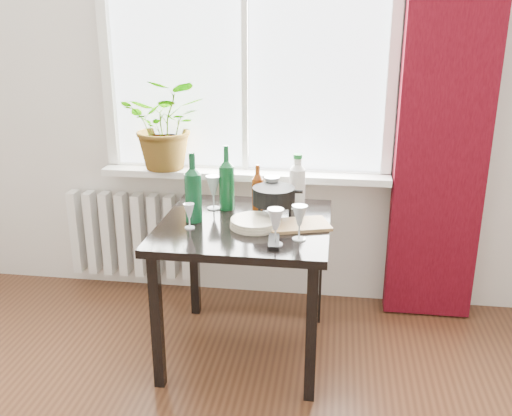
# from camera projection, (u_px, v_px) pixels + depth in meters

# --- Properties ---
(window) EXTENTS (1.72, 0.08, 1.62)m
(window) POSITION_uv_depth(u_px,v_px,m) (245.00, 39.00, 3.23)
(window) COLOR white
(window) RESTS_ON ground
(windowsill) EXTENTS (1.72, 0.20, 0.04)m
(windowsill) POSITION_uv_depth(u_px,v_px,m) (244.00, 174.00, 3.41)
(windowsill) COLOR silver
(windowsill) RESTS_ON ground
(curtain) EXTENTS (0.50, 0.12, 2.56)m
(curtain) POSITION_uv_depth(u_px,v_px,m) (447.00, 99.00, 3.08)
(curtain) COLOR #3B050D
(curtain) RESTS_ON ground
(radiator) EXTENTS (0.80, 0.10, 0.55)m
(radiator) POSITION_uv_depth(u_px,v_px,m) (131.00, 234.00, 3.69)
(radiator) COLOR white
(radiator) RESTS_ON ground
(table) EXTENTS (0.85, 0.85, 0.74)m
(table) POSITION_uv_depth(u_px,v_px,m) (245.00, 239.00, 2.89)
(table) COLOR black
(table) RESTS_ON ground
(potted_plant) EXTENTS (0.50, 0.43, 0.54)m
(potted_plant) POSITION_uv_depth(u_px,v_px,m) (167.00, 124.00, 3.37)
(potted_plant) COLOR #377C21
(potted_plant) RESTS_ON windowsill
(wine_bottle_left) EXTENTS (0.11, 0.11, 0.36)m
(wine_bottle_left) POSITION_uv_depth(u_px,v_px,m) (193.00, 187.00, 2.83)
(wine_bottle_left) COLOR #0B3B1E
(wine_bottle_left) RESTS_ON table
(wine_bottle_right) EXTENTS (0.10, 0.10, 0.35)m
(wine_bottle_right) POSITION_uv_depth(u_px,v_px,m) (227.00, 177.00, 3.01)
(wine_bottle_right) COLOR #0C3F1B
(wine_bottle_right) RESTS_ON table
(bottle_amber) EXTENTS (0.07, 0.07, 0.25)m
(bottle_amber) POSITION_uv_depth(u_px,v_px,m) (258.00, 187.00, 3.02)
(bottle_amber) COLOR #6F2D0C
(bottle_amber) RESTS_ON table
(cleaning_bottle) EXTENTS (0.11, 0.11, 0.30)m
(cleaning_bottle) POSITION_uv_depth(u_px,v_px,m) (297.00, 181.00, 3.04)
(cleaning_bottle) COLOR silver
(cleaning_bottle) RESTS_ON table
(wineglass_front_right) EXTENTS (0.09, 0.09, 0.18)m
(wineglass_front_right) POSITION_uv_depth(u_px,v_px,m) (276.00, 227.00, 2.56)
(wineglass_front_right) COLOR silver
(wineglass_front_right) RESTS_ON table
(wineglass_far_right) EXTENTS (0.08, 0.08, 0.17)m
(wineglass_far_right) POSITION_uv_depth(u_px,v_px,m) (299.00, 222.00, 2.62)
(wineglass_far_right) COLOR silver
(wineglass_far_right) RESTS_ON table
(wineglass_back_center) EXTENTS (0.09, 0.09, 0.19)m
(wineglass_back_center) POSITION_uv_depth(u_px,v_px,m) (272.00, 194.00, 3.00)
(wineglass_back_center) COLOR silver
(wineglass_back_center) RESTS_ON table
(wineglass_back_left) EXTENTS (0.08, 0.08, 0.19)m
(wineglass_back_left) POSITION_uv_depth(u_px,v_px,m) (213.00, 192.00, 3.04)
(wineglass_back_left) COLOR #B3BAC1
(wineglass_back_left) RESTS_ON table
(wineglass_front_left) EXTENTS (0.06, 0.06, 0.13)m
(wineglass_front_left) POSITION_uv_depth(u_px,v_px,m) (189.00, 216.00, 2.77)
(wineglass_front_left) COLOR white
(wineglass_front_left) RESTS_ON table
(plate_stack) EXTENTS (0.27, 0.27, 0.04)m
(plate_stack) POSITION_uv_depth(u_px,v_px,m) (255.00, 223.00, 2.80)
(plate_stack) COLOR beige
(plate_stack) RESTS_ON table
(fondue_pot) EXTENTS (0.28, 0.25, 0.17)m
(fondue_pot) POSITION_uv_depth(u_px,v_px,m) (274.00, 203.00, 2.89)
(fondue_pot) COLOR black
(fondue_pot) RESTS_ON table
(tv_remote) EXTENTS (0.06, 0.17, 0.02)m
(tv_remote) POSITION_uv_depth(u_px,v_px,m) (274.00, 242.00, 2.60)
(tv_remote) COLOR black
(tv_remote) RESTS_ON table
(cutting_board) EXTENTS (0.34, 0.28, 0.02)m
(cutting_board) POSITION_uv_depth(u_px,v_px,m) (298.00, 225.00, 2.81)
(cutting_board) COLOR olive
(cutting_board) RESTS_ON table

